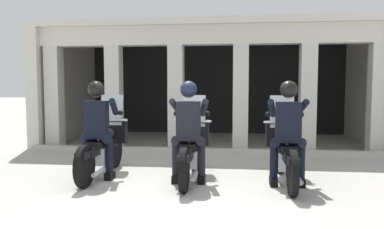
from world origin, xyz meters
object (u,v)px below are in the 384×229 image
at_px(motorcycle_left, 104,146).
at_px(motorcycle_right, 285,150).
at_px(motorcycle_center, 191,148).
at_px(police_officer_center, 189,123).
at_px(police_officer_right, 288,124).
at_px(police_officer_left, 97,121).

xyz_separation_m(motorcycle_left, motorcycle_right, (2.99, -0.09, 0.00)).
height_order(motorcycle_center, police_officer_center, police_officer_center).
bearing_deg(motorcycle_left, motorcycle_right, -1.22).
bearing_deg(police_officer_right, motorcycle_right, 92.34).
distance_m(motorcycle_left, police_officer_right, 3.05).
height_order(police_officer_left, motorcycle_center, police_officer_left).
distance_m(police_officer_left, police_officer_center, 1.50).
height_order(police_officer_left, police_officer_center, same).
height_order(motorcycle_left, motorcycle_center, same).
relative_size(motorcycle_center, motorcycle_right, 1.00).
bearing_deg(police_officer_center, motorcycle_left, 164.69).
distance_m(motorcycle_right, police_officer_right, 0.52).
relative_size(motorcycle_left, police_officer_right, 1.29).
bearing_deg(motorcycle_center, motorcycle_right, -2.81).
xyz_separation_m(police_officer_left, police_officer_center, (1.50, -0.07, 0.00)).
xyz_separation_m(police_officer_left, motorcycle_center, (1.50, 0.21, -0.44)).
relative_size(police_officer_left, motorcycle_center, 0.78).
bearing_deg(motorcycle_right, police_officer_center, -167.42).
bearing_deg(motorcycle_center, police_officer_right, -13.52).
xyz_separation_m(police_officer_center, police_officer_right, (1.50, -0.02, 0.00)).
height_order(police_officer_center, motorcycle_right, police_officer_center).
bearing_deg(police_officer_left, motorcycle_left, 90.22).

